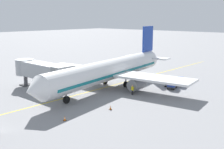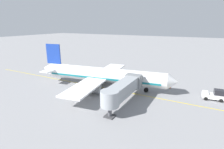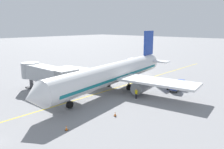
# 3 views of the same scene
# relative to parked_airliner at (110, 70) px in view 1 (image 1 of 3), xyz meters

# --- Properties ---
(ground_plane) EXTENTS (400.00, 400.00, 0.00)m
(ground_plane) POSITION_rel_parked_airliner_xyz_m (0.72, -0.78, -3.19)
(ground_plane) COLOR gray
(gate_lead_in_line) EXTENTS (0.24, 80.00, 0.01)m
(gate_lead_in_line) POSITION_rel_parked_airliner_xyz_m (0.72, -0.78, -3.18)
(gate_lead_in_line) COLOR gold
(gate_lead_in_line) RESTS_ON ground
(parked_airliner) EXTENTS (30.44, 37.30, 10.63)m
(parked_airliner) POSITION_rel_parked_airliner_xyz_m (0.00, 0.00, 0.00)
(parked_airliner) COLOR white
(parked_airliner) RESTS_ON ground
(jet_bridge) EXTENTS (14.05, 3.50, 4.98)m
(jet_bridge) POSITION_rel_parked_airliner_xyz_m (7.48, 9.27, 0.27)
(jet_bridge) COLOR #93999E
(jet_bridge) RESTS_ON ground
(baggage_tug_lead) EXTENTS (1.78, 2.71, 1.62)m
(baggage_tug_lead) POSITION_rel_parked_airliner_xyz_m (-7.56, -8.06, -2.47)
(baggage_tug_lead) COLOR slate
(baggage_tug_lead) RESTS_ON ground
(baggage_cart_front) EXTENTS (1.86, 2.98, 1.58)m
(baggage_cart_front) POSITION_rel_parked_airliner_xyz_m (-8.83, -6.74, -2.24)
(baggage_cart_front) COLOR #4C4C51
(baggage_cart_front) RESTS_ON ground
(baggage_cart_second_in_train) EXTENTS (1.86, 2.98, 1.58)m
(baggage_cart_second_in_train) POSITION_rel_parked_airliner_xyz_m (-8.67, -9.53, -2.24)
(baggage_cart_second_in_train) COLOR #4C4C51
(baggage_cart_second_in_train) RESTS_ON ground
(ground_crew_wing_walker) EXTENTS (0.72, 0.33, 1.69)m
(ground_crew_wing_walker) POSITION_rel_parked_airliner_xyz_m (-6.15, 1.31, -2.23)
(ground_crew_wing_walker) COLOR #232328
(ground_crew_wing_walker) RESTS_ON ground
(safety_cone_nose_left) EXTENTS (0.36, 0.36, 0.59)m
(safety_cone_nose_left) POSITION_rel_parked_airliner_xyz_m (-8.46, 9.15, -2.90)
(safety_cone_nose_left) COLOR black
(safety_cone_nose_left) RESTS_ON ground
(safety_cone_nose_right) EXTENTS (0.36, 0.36, 0.59)m
(safety_cone_nose_right) POSITION_rel_parked_airliner_xyz_m (-7.12, 16.06, -2.90)
(safety_cone_nose_right) COLOR black
(safety_cone_nose_right) RESTS_ON ground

